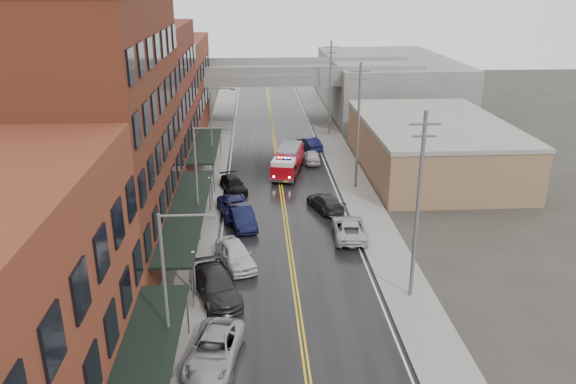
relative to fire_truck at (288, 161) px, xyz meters
name	(u,v)px	position (x,y,z in m)	size (l,w,h in m)	color
road	(284,209)	(-0.91, -9.74, -1.43)	(11.00, 160.00, 0.02)	black
sidewalk_left	(200,211)	(-8.21, -9.74, -1.36)	(3.00, 160.00, 0.15)	slate
sidewalk_right	(366,207)	(6.39, -9.74, -1.36)	(3.00, 160.00, 0.15)	slate
curb_left	(219,210)	(-6.56, -9.74, -1.36)	(0.30, 160.00, 0.15)	gray
curb_right	(348,207)	(4.74, -9.74, -1.36)	(0.30, 160.00, 0.15)	gray
brick_building_b	(97,132)	(-14.21, -16.74, 7.56)	(9.00, 20.00, 18.00)	#502115
brick_building_c	(144,102)	(-14.21, 0.76, 6.06)	(9.00, 15.00, 15.00)	maroon
brick_building_far	(170,87)	(-14.21, 18.26, 4.56)	(9.00, 20.00, 12.00)	maroon
tan_building	(432,147)	(15.09, 0.26, 1.06)	(14.00, 22.00, 5.00)	#856247
right_far_block	(387,84)	(17.09, 30.26, 2.56)	(18.00, 30.00, 8.00)	slate
awning_0	(138,384)	(-8.40, -35.74, 1.55)	(2.60, 16.00, 3.09)	black
awning_1	(187,210)	(-8.40, -16.74, 1.55)	(2.60, 18.00, 3.09)	black
awning_2	(206,145)	(-8.40, 0.76, 1.55)	(2.60, 13.00, 3.09)	black
globe_lamp_1	(193,263)	(-7.31, -23.74, 0.87)	(0.44, 0.44, 3.12)	#59595B
globe_lamp_2	(209,186)	(-7.31, -9.74, 0.87)	(0.44, 0.44, 3.12)	#59595B
street_lamp_0	(170,288)	(-7.46, -31.74, 3.75)	(2.64, 0.22, 9.00)	#59595B
street_lamp_1	(200,178)	(-7.46, -15.74, 3.75)	(2.64, 0.22, 9.00)	#59595B
street_lamp_2	(214,126)	(-7.46, 0.26, 3.75)	(2.64, 0.22, 9.00)	#59595B
utility_pole_0	(418,205)	(6.29, -24.74, 4.87)	(1.80, 0.24, 12.00)	#59595B
utility_pole_1	(358,124)	(6.29, -4.74, 4.87)	(1.80, 0.24, 12.00)	#59595B
utility_pole_2	(330,87)	(6.29, 15.26, 4.87)	(1.80, 0.24, 12.00)	#59595B
overpass	(271,81)	(-0.91, 22.26, 4.55)	(40.00, 10.00, 7.50)	slate
fire_truck	(288,161)	(0.00, 0.00, 0.00)	(4.16, 7.61, 2.66)	#9F0710
parked_car_left_2	(214,350)	(-5.69, -30.52, -0.69)	(2.48, 5.38, 1.49)	#9EA0A5
parked_car_left_3	(217,286)	(-5.91, -24.06, -0.63)	(2.27, 5.57, 1.62)	#252528
parked_car_left_4	(235,254)	(-4.87, -19.79, -0.60)	(1.97, 4.90, 1.67)	silver
parked_car_left_5	(242,217)	(-4.51, -13.05, -0.63)	(1.71, 4.90, 1.61)	black
parked_car_left_6	(236,208)	(-5.10, -10.94, -0.69)	(2.50, 5.42, 1.51)	#13174A
parked_car_left_7	(233,185)	(-5.46, -4.94, -0.76)	(1.89, 4.65, 1.35)	black
parked_car_right_0	(349,228)	(3.85, -15.68, -0.70)	(2.46, 5.34, 1.48)	#AEB3B7
parked_car_right_1	(325,202)	(2.69, -9.94, -0.75)	(1.94, 4.77, 1.38)	#252528
parked_car_right_2	(312,156)	(2.91, 3.65, -0.72)	(1.69, 4.19, 1.43)	#B5B5B5
parked_car_right_3	(310,144)	(3.13, 8.71, -0.68)	(1.62, 4.63, 1.53)	#0E1034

